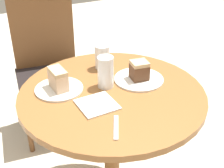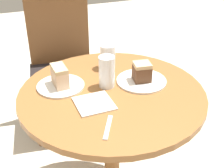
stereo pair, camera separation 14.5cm
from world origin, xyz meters
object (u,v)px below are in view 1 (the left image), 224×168
(chair, at_px, (49,64))
(plate_far, at_px, (59,89))
(plate_near, at_px, (139,79))
(glass_water, at_px, (106,73))
(cake_slice_near, at_px, (139,70))
(cake_slice_far, at_px, (58,79))
(glass_lemonade, at_px, (102,58))

(chair, relative_size, plate_far, 4.41)
(plate_near, height_order, glass_water, glass_water)
(chair, xyz_separation_m, glass_water, (0.06, -0.81, 0.29))
(chair, bearing_deg, cake_slice_near, -66.67)
(plate_far, height_order, cake_slice_far, cake_slice_far)
(cake_slice_near, bearing_deg, chair, 105.86)
(plate_near, height_order, plate_far, same)
(plate_far, xyz_separation_m, glass_water, (0.21, -0.07, 0.07))
(chair, bearing_deg, plate_far, -94.11)
(cake_slice_far, relative_size, glass_lemonade, 0.90)
(plate_far, relative_size, glass_water, 1.48)
(plate_near, xyz_separation_m, cake_slice_far, (-0.39, 0.09, 0.05))
(plate_near, xyz_separation_m, glass_lemonade, (-0.10, 0.21, 0.05))
(plate_far, bearing_deg, plate_near, -13.33)
(cake_slice_far, bearing_deg, plate_far, 0.00)
(cake_slice_near, distance_m, glass_water, 0.18)
(glass_water, bearing_deg, plate_near, -6.94)
(cake_slice_near, relative_size, glass_lemonade, 0.72)
(cake_slice_near, height_order, cake_slice_far, cake_slice_far)
(plate_far, xyz_separation_m, glass_lemonade, (0.29, 0.12, 0.05))
(plate_near, bearing_deg, cake_slice_near, -90.00)
(chair, xyz_separation_m, plate_far, (-0.15, -0.74, 0.23))
(plate_far, distance_m, cake_slice_near, 0.40)
(chair, distance_m, glass_lemonade, 0.70)
(plate_far, bearing_deg, chair, 78.42)
(plate_near, distance_m, cake_slice_far, 0.40)
(chair, distance_m, cake_slice_near, 0.91)
(plate_near, distance_m, glass_lemonade, 0.24)
(plate_far, distance_m, glass_water, 0.23)
(cake_slice_far, bearing_deg, plate_near, -13.33)
(chair, distance_m, glass_water, 0.87)
(plate_far, height_order, cake_slice_near, cake_slice_near)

